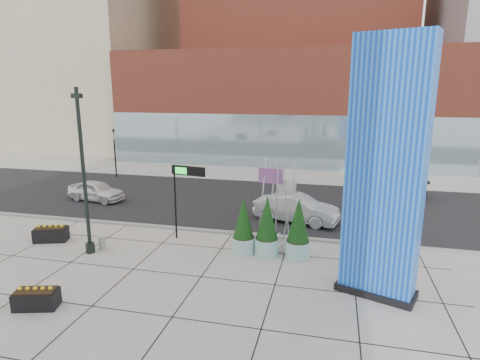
% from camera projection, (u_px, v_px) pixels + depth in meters
% --- Properties ---
extents(ground, '(160.00, 160.00, 0.00)m').
position_uv_depth(ground, '(187.00, 264.00, 17.33)').
color(ground, '#9E9991').
rests_on(ground, ground).
extents(street_asphalt, '(80.00, 12.00, 0.02)m').
position_uv_depth(street_asphalt, '(240.00, 201.00, 26.81)').
color(street_asphalt, black).
rests_on(street_asphalt, ground).
extents(curb_edge, '(80.00, 0.30, 0.12)m').
position_uv_depth(curb_edge, '(214.00, 231.00, 21.11)').
color(curb_edge, gray).
rests_on(curb_edge, ground).
extents(tower_podium, '(34.00, 10.00, 11.00)m').
position_uv_depth(tower_podium, '(287.00, 107.00, 41.48)').
color(tower_podium, brown).
rests_on(tower_podium, ground).
extents(tower_glass_front, '(34.00, 0.60, 5.00)m').
position_uv_depth(tower_glass_front, '(280.00, 142.00, 37.60)').
color(tower_glass_front, '#8CA5B2').
rests_on(tower_glass_front, ground).
extents(building_beige_left, '(18.00, 20.00, 34.00)m').
position_uv_depth(building_beige_left, '(86.00, 11.00, 51.55)').
color(building_beige_left, '#9E9379').
rests_on(building_beige_left, ground).
extents(blue_pylon, '(3.02, 2.13, 9.21)m').
position_uv_depth(blue_pylon, '(385.00, 176.00, 13.85)').
color(blue_pylon, '#0C42C1').
rests_on(blue_pylon, ground).
extents(lamp_post, '(0.48, 0.41, 7.48)m').
position_uv_depth(lamp_post, '(85.00, 188.00, 17.86)').
color(lamp_post, black).
rests_on(lamp_post, ground).
extents(public_art_sculpture, '(2.06, 1.30, 4.36)m').
position_uv_depth(public_art_sculpture, '(275.00, 225.00, 18.80)').
color(public_art_sculpture, silver).
rests_on(public_art_sculpture, ground).
extents(concrete_bollard, '(0.33, 0.33, 0.64)m').
position_uv_depth(concrete_bollard, '(102.00, 243.00, 18.82)').
color(concrete_bollard, gray).
rests_on(concrete_bollard, ground).
extents(overhead_street_sign, '(1.77, 0.47, 3.77)m').
position_uv_depth(overhead_street_sign, '(187.00, 176.00, 19.47)').
color(overhead_street_sign, black).
rests_on(overhead_street_sign, ground).
extents(round_planter_east, '(1.11, 1.11, 2.78)m').
position_uv_depth(round_planter_east, '(298.00, 230.00, 17.71)').
color(round_planter_east, '#94C7C2').
rests_on(round_planter_east, ground).
extents(round_planter_mid, '(1.11, 1.11, 2.77)m').
position_uv_depth(round_planter_mid, '(267.00, 227.00, 18.03)').
color(round_planter_mid, '#94C7C2').
rests_on(round_planter_mid, ground).
extents(round_planter_west, '(1.05, 1.05, 2.64)m').
position_uv_depth(round_planter_west, '(243.00, 227.00, 18.28)').
color(round_planter_west, '#94C7C2').
rests_on(round_planter_west, ground).
extents(box_planter_north, '(1.71, 1.20, 0.85)m').
position_uv_depth(box_planter_north, '(51.00, 233.00, 19.86)').
color(box_planter_north, black).
rests_on(box_planter_north, ground).
extents(box_planter_south, '(1.57, 1.07, 0.79)m').
position_uv_depth(box_planter_south, '(36.00, 298.00, 13.83)').
color(box_planter_south, black).
rests_on(box_planter_south, ground).
extents(car_white_west, '(4.15, 2.20, 1.34)m').
position_uv_depth(car_white_west, '(96.00, 191.00, 26.91)').
color(car_white_west, white).
rests_on(car_white_west, ground).
extents(car_silver_mid, '(4.98, 2.70, 1.56)m').
position_uv_depth(car_silver_mid, '(296.00, 209.00, 22.60)').
color(car_silver_mid, '#B3B6BB').
rests_on(car_silver_mid, ground).
extents(car_dark_east, '(4.90, 2.43, 1.37)m').
position_uv_depth(car_dark_east, '(390.00, 188.00, 27.74)').
color(car_dark_east, black).
rests_on(car_dark_east, ground).
extents(traffic_signal, '(0.15, 0.18, 4.10)m').
position_uv_depth(traffic_signal, '(115.00, 150.00, 33.71)').
color(traffic_signal, black).
rests_on(traffic_signal, ground).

